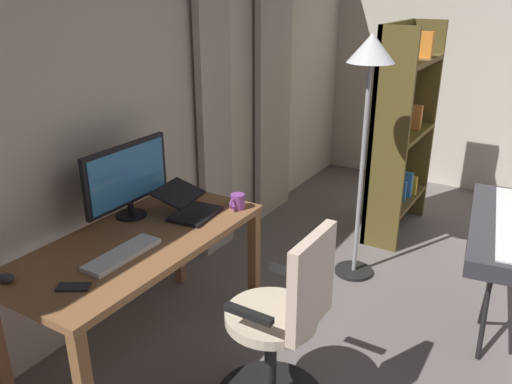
# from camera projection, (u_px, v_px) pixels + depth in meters

# --- Properties ---
(back_room_partition) EXTENTS (5.72, 0.10, 2.51)m
(back_room_partition) POSITION_uv_depth(u_px,v_px,m) (167.00, 102.00, 3.51)
(back_room_partition) COLOR beige
(back_room_partition) RESTS_ON ground
(curtain_left_panel) EXTENTS (0.54, 0.06, 2.15)m
(curtain_left_panel) POSITION_uv_depth(u_px,v_px,m) (273.00, 98.00, 4.54)
(curtain_left_panel) COLOR beige
(curtain_left_panel) RESTS_ON ground
(curtain_right_panel) EXTENTS (0.36, 0.06, 2.15)m
(curtain_right_panel) POSITION_uv_depth(u_px,v_px,m) (214.00, 118.00, 3.83)
(curtain_right_panel) COLOR beige
(curtain_right_panel) RESTS_ON ground
(desk) EXTENTS (1.46, 0.70, 0.73)m
(desk) POSITION_uv_depth(u_px,v_px,m) (139.00, 253.00, 2.80)
(desk) COLOR #926039
(desk) RESTS_ON ground
(office_chair) EXTENTS (0.56, 0.56, 1.02)m
(office_chair) POSITION_uv_depth(u_px,v_px,m) (282.00, 332.00, 2.41)
(office_chair) COLOR black
(office_chair) RESTS_ON ground
(computer_monitor) EXTENTS (0.63, 0.18, 0.44)m
(computer_monitor) POSITION_uv_depth(u_px,v_px,m) (127.00, 177.00, 2.94)
(computer_monitor) COLOR black
(computer_monitor) RESTS_ON desk
(computer_keyboard) EXTENTS (0.43, 0.13, 0.02)m
(computer_keyboard) POSITION_uv_depth(u_px,v_px,m) (122.00, 254.00, 2.57)
(computer_keyboard) COLOR white
(computer_keyboard) RESTS_ON desk
(laptop) EXTENTS (0.34, 0.36, 0.16)m
(laptop) POSITION_uv_depth(u_px,v_px,m) (189.00, 206.00, 3.03)
(laptop) COLOR black
(laptop) RESTS_ON desk
(computer_mouse) EXTENTS (0.06, 0.10, 0.04)m
(computer_mouse) POSITION_uv_depth(u_px,v_px,m) (6.00, 278.00, 2.35)
(computer_mouse) COLOR #333338
(computer_mouse) RESTS_ON desk
(cell_phone_by_monitor) EXTENTS (0.13, 0.16, 0.01)m
(cell_phone_by_monitor) POSITION_uv_depth(u_px,v_px,m) (73.00, 287.00, 2.30)
(cell_phone_by_monitor) COLOR #232328
(cell_phone_by_monitor) RESTS_ON desk
(cell_phone_face_up) EXTENTS (0.13, 0.16, 0.01)m
(cell_phone_face_up) POSITION_uv_depth(u_px,v_px,m) (181.00, 194.00, 3.32)
(cell_phone_face_up) COLOR black
(cell_phone_face_up) RESTS_ON desk
(mug_coffee) EXTENTS (0.13, 0.09, 0.09)m
(mug_coffee) POSITION_uv_depth(u_px,v_px,m) (237.00, 202.00, 3.11)
(mug_coffee) COLOR purple
(mug_coffee) RESTS_ON desk
(bookshelf) EXTENTS (0.86, 0.30, 1.74)m
(bookshelf) POSITION_uv_depth(u_px,v_px,m) (398.00, 129.00, 4.23)
(bookshelf) COLOR brown
(bookshelf) RESTS_ON ground
(piano_keyboard) EXTENTS (1.15, 0.46, 0.81)m
(piano_keyboard) POSITION_uv_depth(u_px,v_px,m) (501.00, 230.00, 2.83)
(piano_keyboard) COLOR black
(piano_keyboard) RESTS_ON ground
(floor_lamp) EXTENTS (0.31, 0.31, 1.72)m
(floor_lamp) POSITION_uv_depth(u_px,v_px,m) (369.00, 80.00, 3.31)
(floor_lamp) COLOR black
(floor_lamp) RESTS_ON ground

